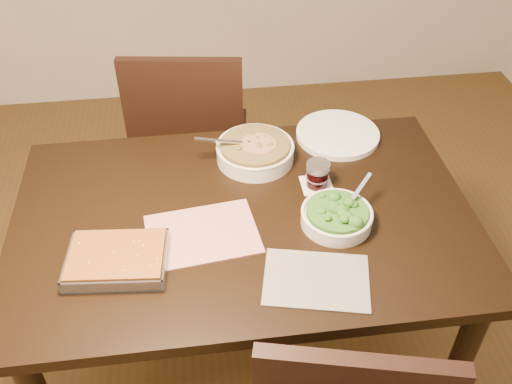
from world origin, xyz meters
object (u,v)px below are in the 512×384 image
(stew_bowl, at_px, (255,151))
(baking_dish, at_px, (117,260))
(table, at_px, (244,236))
(dinner_plate, at_px, (338,134))
(chair_far, at_px, (190,138))
(broccoli_bowl, at_px, (337,216))
(wine_tumbler, at_px, (318,174))

(stew_bowl, bearing_deg, baking_dish, -135.49)
(table, bearing_deg, stew_bowl, 75.40)
(dinner_plate, relative_size, chair_far, 0.31)
(chair_far, bearing_deg, broccoli_bowl, 125.69)
(wine_tumbler, bearing_deg, stew_bowl, 137.77)
(broccoli_bowl, distance_m, wine_tumbler, 0.18)
(table, relative_size, baking_dish, 4.85)
(chair_far, bearing_deg, stew_bowl, 123.58)
(stew_bowl, height_order, wine_tumbler, stew_bowl)
(stew_bowl, relative_size, wine_tumbler, 3.44)
(baking_dish, xyz_separation_m, wine_tumbler, (0.62, 0.27, 0.02))
(broccoli_bowl, bearing_deg, chair_far, 117.57)
(stew_bowl, distance_m, dinner_plate, 0.32)
(table, distance_m, stew_bowl, 0.31)
(table, distance_m, baking_dish, 0.42)
(baking_dish, bearing_deg, dinner_plate, 40.37)
(table, height_order, baking_dish, baking_dish)
(wine_tumbler, height_order, dinner_plate, wine_tumbler)
(wine_tumbler, xyz_separation_m, chair_far, (-0.39, 0.62, -0.26))
(wine_tumbler, height_order, chair_far, chair_far)
(wine_tumbler, relative_size, dinner_plate, 0.29)
(stew_bowl, height_order, dinner_plate, stew_bowl)
(table, bearing_deg, broccoli_bowl, -15.57)
(broccoli_bowl, height_order, wine_tumbler, wine_tumbler)
(table, xyz_separation_m, broccoli_bowl, (0.27, -0.07, 0.12))
(baking_dish, bearing_deg, table, 29.22)
(table, xyz_separation_m, dinner_plate, (0.38, 0.36, 0.11))
(broccoli_bowl, relative_size, chair_far, 0.22)
(broccoli_bowl, relative_size, dinner_plate, 0.72)
(baking_dish, height_order, dinner_plate, baking_dish)
(dinner_plate, bearing_deg, baking_dish, -145.00)
(chair_far, bearing_deg, dinner_plate, 153.67)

